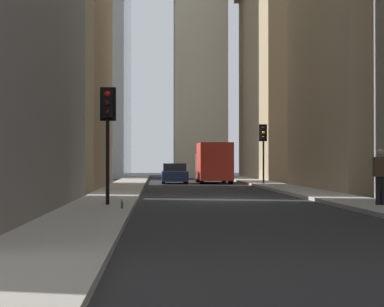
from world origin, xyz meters
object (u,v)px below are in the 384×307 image
delivery_truck (213,163)px  traffic_light_foreground (108,118)px  sedan_navy (175,174)px  discarded_bottle (122,205)px  pedestrian (380,174)px  traffic_light_midblock (263,140)px

delivery_truck → traffic_light_foreground: bearing=168.0°
sedan_navy → discarded_bottle: sedan_navy is taller
pedestrian → discarded_bottle: (-1.28, 8.23, -0.88)m
pedestrian → traffic_light_midblock: bearing=0.8°
sedan_navy → discarded_bottle: (-27.89, 2.30, -0.42)m
traffic_light_midblock → pedestrian: size_ratio=2.11×
delivery_truck → traffic_light_foreground: size_ratio=1.69×
pedestrian → traffic_light_foreground: bearing=86.2°
delivery_truck → traffic_light_midblock: traffic_light_midblock is taller
delivery_truck → traffic_light_foreground: (-26.68, 5.65, 1.49)m
discarded_bottle → sedan_navy: bearing=-4.7°
delivery_truck → discarded_bottle: bearing=169.9°
pedestrian → discarded_bottle: 8.37m
sedan_navy → traffic_light_midblock: (-4.38, -5.62, 2.28)m
traffic_light_foreground → discarded_bottle: (-1.87, -0.56, -2.70)m
traffic_light_foreground → pedestrian: size_ratio=2.12×
delivery_truck → traffic_light_foreground: traffic_light_foreground is taller
discarded_bottle → pedestrian: bearing=-81.1°
delivery_truck → pedestrian: 27.45m
sedan_navy → pedestrian: bearing=-167.4°
traffic_light_midblock → discarded_bottle: size_ratio=14.13×
sedan_navy → pedestrian: size_ratio=2.38×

